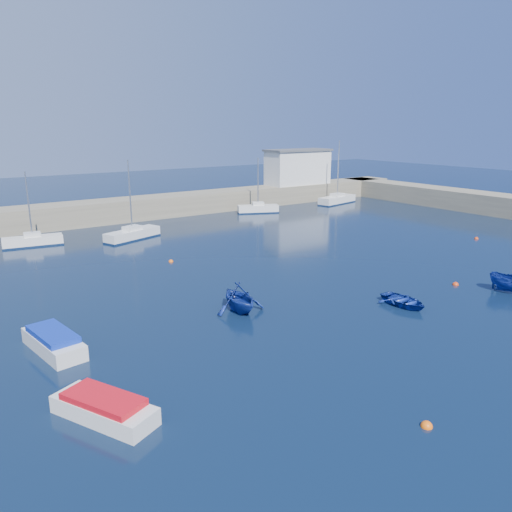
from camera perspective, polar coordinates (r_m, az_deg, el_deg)
ground at (r=26.38m, az=18.82°, el=-11.86°), size 220.00×220.00×0.00m
back_wall at (r=63.38m, az=-16.69°, el=4.91°), size 96.00×4.50×2.60m
right_arm at (r=78.81m, az=19.32°, el=6.53°), size 4.50×32.00×2.60m
harbor_office at (r=77.65m, az=4.80°, el=10.01°), size 10.00×4.00×5.00m
sailboat_5 at (r=53.25m, az=-24.15°, el=1.61°), size 5.61×2.31×7.23m
sailboat_6 at (r=53.02m, az=-13.93°, el=2.45°), size 6.40×3.74×8.11m
sailboat_7 at (r=67.26m, az=0.23°, el=5.46°), size 5.57×3.59×7.28m
sailboat_8 at (r=76.32m, az=9.25°, el=6.40°), size 7.34×3.40×9.24m
motorboat_0 at (r=21.77m, az=-16.98°, el=-16.27°), size 3.39×4.78×1.02m
motorboat_1 at (r=28.36m, az=-22.14°, el=-9.07°), size 2.28×4.82×1.14m
dinghy_center at (r=34.05m, az=16.52°, el=-4.94°), size 2.46×3.38×0.69m
dinghy_left at (r=31.51m, az=-1.92°, el=-4.75°), size 3.49×3.92×1.90m
buoy_0 at (r=21.73m, az=18.91°, el=-17.98°), size 0.48×0.48×0.48m
buoy_1 at (r=39.77m, az=21.83°, el=-3.09°), size 0.46×0.46×0.46m
buoy_3 at (r=43.70m, az=-9.69°, el=-0.66°), size 0.40×0.40×0.40m
buoy_4 at (r=56.57m, az=23.87°, el=1.80°), size 0.43×0.43×0.43m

